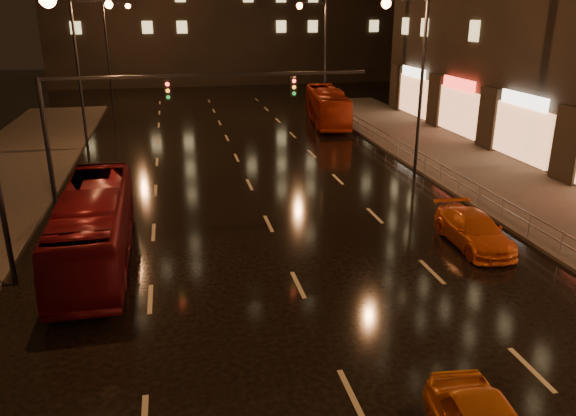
# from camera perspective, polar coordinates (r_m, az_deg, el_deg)

# --- Properties ---
(ground) EXTENTS (140.00, 140.00, 0.00)m
(ground) POSITION_cam_1_polar(r_m,az_deg,el_deg) (28.73, -3.37, 1.23)
(ground) COLOR black
(ground) RESTS_ON ground
(sidewalk_right) EXTENTS (7.00, 70.00, 0.15)m
(sidewalk_right) POSITION_cam_1_polar(r_m,az_deg,el_deg) (29.44, 25.23, -0.07)
(sidewalk_right) COLOR #38332D
(sidewalk_right) RESTS_ON ground
(traffic_signal) EXTENTS (15.31, 0.32, 6.20)m
(traffic_signal) POSITION_cam_1_polar(r_m,az_deg,el_deg) (27.36, -14.27, 9.96)
(traffic_signal) COLOR black
(traffic_signal) RESTS_ON ground
(railing_right) EXTENTS (0.05, 56.00, 1.00)m
(railing_right) POSITION_cam_1_polar(r_m,az_deg,el_deg) (29.83, 16.99, 2.88)
(railing_right) COLOR #99999E
(railing_right) RESTS_ON sidewalk_right
(bus_red) EXTENTS (2.48, 10.01, 2.78)m
(bus_red) POSITION_cam_1_polar(r_m,az_deg,el_deg) (22.11, -19.07, -1.76)
(bus_red) COLOR #5F0D15
(bus_red) RESTS_ON ground
(bus_curb) EXTENTS (3.73, 10.59, 2.89)m
(bus_curb) POSITION_cam_1_polar(r_m,az_deg,el_deg) (47.14, 3.98, 10.26)
(bus_curb) COLOR #A22910
(bus_curb) RESTS_ON ground
(taxi_far) EXTENTS (2.02, 4.61, 1.32)m
(taxi_far) POSITION_cam_1_polar(r_m,az_deg,el_deg) (23.69, 18.35, -2.16)
(taxi_far) COLOR orange
(taxi_far) RESTS_ON ground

